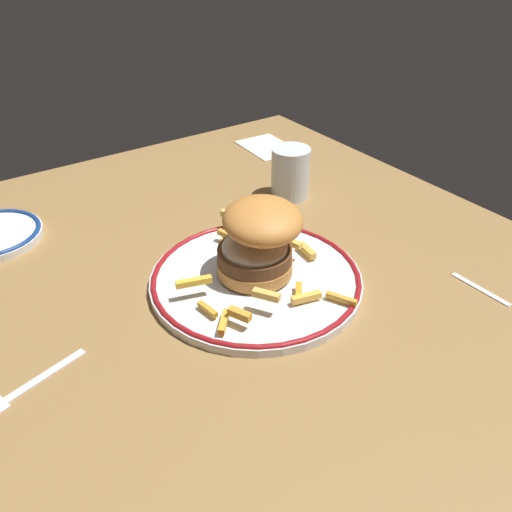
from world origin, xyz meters
TOP-DOWN VIEW (x-y plane):
  - ground_plane at (0.00, 0.00)cm, footprint 112.14×87.73cm
  - dinner_plate at (-1.45, -1.25)cm, footprint 29.34×29.34cm
  - burger at (-1.87, -0.27)cm, footprint 13.54×13.28cm
  - fries_pile at (-0.96, -1.05)cm, footprint 27.11×21.34cm
  - water_glass at (-19.82, 18.97)cm, footprint 6.83×6.83cm
  - fork at (-0.03, -33.02)cm, footprint 5.20×14.24cm
  - napkin at (-40.72, 29.06)cm, footprint 13.11×9.89cm

SIDE VIEW (x-z plane):
  - ground_plane at x=0.00cm, z-range -4.00..0.00cm
  - fork at x=-0.03cm, z-range 0.00..0.36cm
  - napkin at x=-40.72cm, z-range 0.00..0.40cm
  - dinner_plate at x=-1.45cm, z-range 0.04..1.64cm
  - fries_pile at x=-0.96cm, z-range 1.23..4.17cm
  - water_glass at x=-19.82cm, z-range -0.67..8.35cm
  - burger at x=-1.87cm, z-range 1.46..12.25cm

